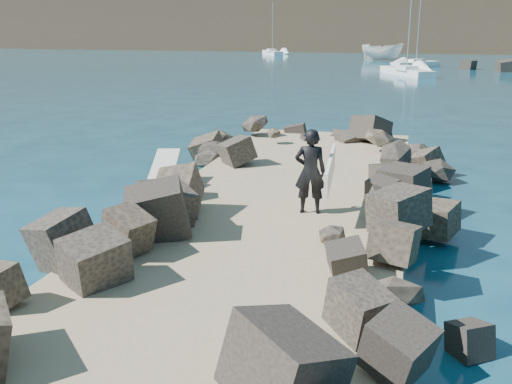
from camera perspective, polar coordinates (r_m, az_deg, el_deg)
ground at (r=13.03m, az=1.13°, el=-5.13°), size 800.00×800.00×0.00m
jetty at (r=11.13m, az=-1.32°, el=-7.35°), size 6.00×26.00×0.60m
riprap_left at (r=12.53m, az=-13.56°, el=-4.06°), size 2.60×22.00×1.00m
riprap_right at (r=11.14m, az=14.00°, el=-6.73°), size 2.60×22.00×1.00m
surfboard_resting at (r=15.03m, az=-9.25°, el=1.78°), size 1.26×2.57×0.08m
boat_imported at (r=82.90m, az=12.49°, el=13.55°), size 6.34×3.82×2.30m
surfer_with_board at (r=12.99m, az=5.72°, el=2.08°), size 0.95×2.43×1.96m
sailboat_c at (r=58.53m, az=14.81°, el=11.56°), size 5.37×8.22×9.87m
sailboat_e at (r=94.68m, az=1.64°, el=13.75°), size 4.66×6.59×8.18m
sailboat_b at (r=69.48m, az=15.71°, el=12.19°), size 5.58×5.74×7.97m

